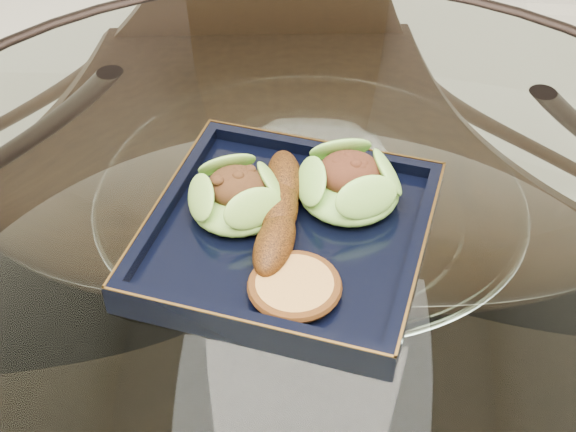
{
  "coord_description": "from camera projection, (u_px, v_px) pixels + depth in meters",
  "views": [
    {
      "loc": [
        0.03,
        -0.6,
        1.33
      ],
      "look_at": [
        -0.02,
        -0.03,
        0.8
      ],
      "focal_mm": 50.0,
      "sensor_mm": 36.0,
      "label": 1
    }
  ],
  "objects": [
    {
      "name": "lettuce_wrap_right",
      "position": [
        349.0,
        186.0,
        0.82
      ],
      "size": [
        0.11,
        0.11,
        0.04
      ],
      "primitive_type": "ellipsoid",
      "rotation": [
        0.0,
        0.0,
        -0.08
      ],
      "color": "#58952B",
      "rests_on": "navy_plate"
    },
    {
      "name": "roasted_plantain",
      "position": [
        280.0,
        210.0,
        0.8
      ],
      "size": [
        0.04,
        0.17,
        0.03
      ],
      "primitive_type": "ellipsoid",
      "rotation": [
        0.0,
        0.0,
        1.56
      ],
      "color": "#562909",
      "rests_on": "navy_plate"
    },
    {
      "name": "dining_table",
      "position": [
        307.0,
        329.0,
        0.94
      ],
      "size": [
        1.13,
        1.13,
        0.77
      ],
      "color": "white",
      "rests_on": "ground"
    },
    {
      "name": "dining_chair",
      "position": [
        272.0,
        168.0,
        1.32
      ],
      "size": [
        0.42,
        0.42,
        0.89
      ],
      "rotation": [
        0.0,
        0.0,
        0.1
      ],
      "color": "black",
      "rests_on": "ground"
    },
    {
      "name": "lettuce_wrap_left",
      "position": [
        237.0,
        198.0,
        0.81
      ],
      "size": [
        0.1,
        0.1,
        0.03
      ],
      "primitive_type": "ellipsoid",
      "rotation": [
        0.0,
        0.0,
        0.05
      ],
      "color": "#5E9C2D",
      "rests_on": "navy_plate"
    },
    {
      "name": "crumb_patty",
      "position": [
        295.0,
        288.0,
        0.73
      ],
      "size": [
        0.09,
        0.09,
        0.01
      ],
      "primitive_type": "cylinder",
      "rotation": [
        0.0,
        0.0,
        -0.26
      ],
      "color": "#CB8D43",
      "rests_on": "navy_plate"
    },
    {
      "name": "navy_plate",
      "position": [
        288.0,
        238.0,
        0.8
      ],
      "size": [
        0.32,
        0.32,
        0.02
      ],
      "primitive_type": "cube",
      "rotation": [
        0.0,
        0.0,
        -0.21
      ],
      "color": "black",
      "rests_on": "dining_table"
    }
  ]
}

